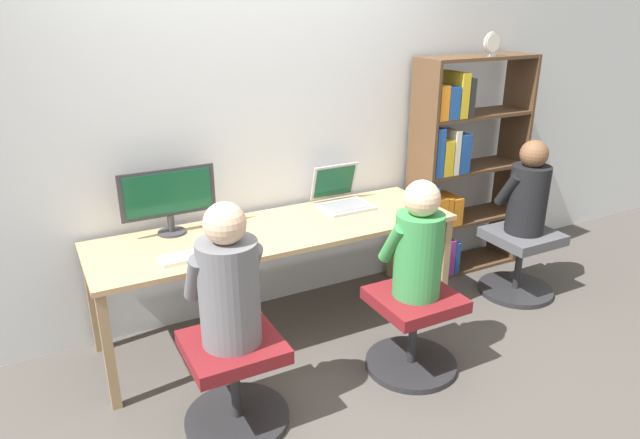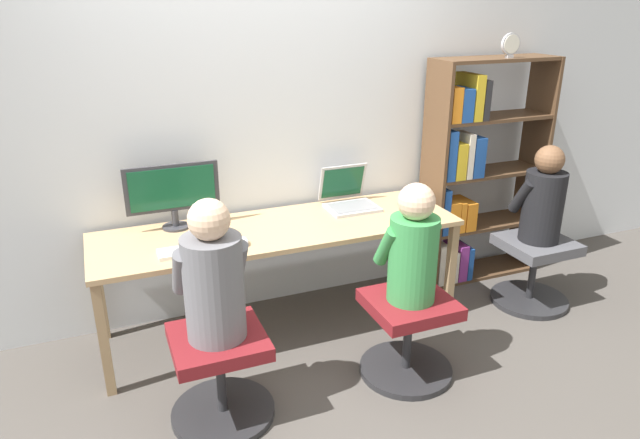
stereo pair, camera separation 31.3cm
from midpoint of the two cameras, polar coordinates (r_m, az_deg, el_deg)
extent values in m
plane|color=#4C4742|center=(3.52, 0.55, -13.37)|extent=(14.00, 14.00, 0.00)
cube|color=silver|center=(3.65, -3.87, 10.19)|extent=(10.00, 0.05, 2.60)
cube|color=tan|center=(3.46, -1.53, -1.01)|extent=(2.22, 0.67, 0.03)
cube|color=#9C7D56|center=(3.18, -18.18, -11.47)|extent=(0.05, 0.05, 0.67)
cube|color=#9C7D56|center=(3.86, 15.22, -5.09)|extent=(0.05, 0.05, 0.67)
cube|color=#9C7D56|center=(3.70, -18.97, -6.73)|extent=(0.05, 0.05, 0.67)
cube|color=#9C7D56|center=(4.29, 10.57, -1.91)|extent=(0.05, 0.05, 0.67)
cylinder|color=#333338|center=(3.51, -11.75, -0.74)|extent=(0.16, 0.16, 0.01)
cylinder|color=#333338|center=(3.49, -11.82, 0.11)|extent=(0.04, 0.04, 0.10)
cube|color=#333338|center=(3.43, -12.06, 3.08)|extent=(0.55, 0.02, 0.28)
cube|color=#144C2D|center=(3.42, -12.02, 3.02)|extent=(0.50, 0.01, 0.24)
cube|color=#B7B7BC|center=(3.76, 5.63, 1.13)|extent=(0.33, 0.25, 0.02)
cube|color=gray|center=(3.75, 5.64, 1.29)|extent=(0.29, 0.20, 0.00)
cube|color=#B7B7BC|center=(3.85, 4.60, 3.74)|extent=(0.33, 0.08, 0.25)
cube|color=#144C2D|center=(3.85, 4.64, 3.70)|extent=(0.29, 0.06, 0.21)
cube|color=silver|center=(3.16, -9.69, -3.06)|extent=(0.39, 0.13, 0.02)
cube|color=#BAB8AD|center=(3.16, -9.70, -2.85)|extent=(0.36, 0.11, 0.00)
ellipsoid|color=silver|center=(3.22, -4.97, -2.20)|extent=(0.06, 0.11, 0.04)
cylinder|color=#262628|center=(3.10, -6.65, -18.64)|extent=(0.53, 0.53, 0.04)
cylinder|color=#262628|center=(2.97, -6.82, -15.64)|extent=(0.05, 0.05, 0.37)
cube|color=maroon|center=(2.85, -7.01, -12.10)|extent=(0.45, 0.43, 0.07)
cylinder|color=#262628|center=(3.43, 11.24, -14.52)|extent=(0.53, 0.53, 0.04)
cylinder|color=#262628|center=(3.31, 11.49, -11.67)|extent=(0.05, 0.05, 0.37)
cube|color=maroon|center=(3.20, 11.78, -8.37)|extent=(0.45, 0.43, 0.07)
cylinder|color=slate|center=(2.70, -7.29, -6.91)|extent=(0.28, 0.28, 0.51)
sphere|color=beige|center=(2.55, -7.65, -0.08)|extent=(0.19, 0.19, 0.19)
cylinder|color=slate|center=(2.70, -10.54, -5.27)|extent=(0.08, 0.22, 0.28)
cylinder|color=slate|center=(2.76, -5.06, -4.40)|extent=(0.08, 0.22, 0.28)
cylinder|color=#388C47|center=(3.08, 12.15, -3.98)|extent=(0.26, 0.26, 0.47)
sphere|color=beige|center=(2.96, 12.63, 1.69)|extent=(0.19, 0.19, 0.19)
cylinder|color=#388C47|center=(3.04, 9.61, -2.71)|extent=(0.07, 0.20, 0.26)
cylinder|color=#388C47|center=(3.17, 13.44, -1.99)|extent=(0.07, 0.20, 0.26)
cube|color=#513823|center=(4.12, 13.35, 3.94)|extent=(0.02, 0.30, 1.62)
cube|color=#513823|center=(4.67, 22.35, 4.95)|extent=(0.02, 0.30, 1.62)
cube|color=#513823|center=(4.66, 17.01, -4.96)|extent=(0.86, 0.29, 0.02)
cube|color=#513823|center=(4.50, 17.55, -0.38)|extent=(0.86, 0.29, 0.02)
cube|color=#513823|center=(4.38, 18.13, 4.49)|extent=(0.86, 0.29, 0.02)
cube|color=#513823|center=(4.29, 18.74, 9.61)|extent=(0.86, 0.29, 0.02)
cube|color=#513823|center=(4.23, 19.40, 14.90)|extent=(0.86, 0.29, 0.02)
cube|color=silver|center=(4.33, 13.75, -4.21)|extent=(0.08, 0.18, 0.31)
cube|color=silver|center=(4.40, 14.63, -4.41)|extent=(0.08, 0.18, 0.24)
cube|color=#8C338C|center=(4.46, 15.33, -3.84)|extent=(0.07, 0.24, 0.28)
cube|color=#1E4C9E|center=(4.49, 16.02, -3.91)|extent=(0.04, 0.22, 0.25)
cube|color=#1E4C9E|center=(4.17, 14.01, 0.90)|extent=(0.05, 0.20, 0.33)
cube|color=orange|center=(4.25, 14.55, 0.50)|extent=(0.09, 0.25, 0.23)
cube|color=orange|center=(4.27, 15.51, 0.45)|extent=(0.04, 0.19, 0.22)
cube|color=orange|center=(4.33, 16.13, 0.59)|extent=(0.09, 0.23, 0.21)
cube|color=#1E4C9E|center=(4.08, 14.37, 6.40)|extent=(0.07, 0.25, 0.35)
cube|color=gold|center=(4.12, 15.41, 5.78)|extent=(0.08, 0.20, 0.25)
cube|color=silver|center=(4.14, 16.39, 6.20)|extent=(0.05, 0.17, 0.31)
cube|color=#1E4C9E|center=(4.20, 17.15, 6.07)|extent=(0.09, 0.18, 0.28)
cube|color=orange|center=(3.98, 15.21, 11.04)|extent=(0.07, 0.17, 0.23)
cube|color=#1E4C9E|center=(4.04, 16.07, 11.02)|extent=(0.09, 0.20, 0.22)
cube|color=gold|center=(4.11, 16.86, 11.69)|extent=(0.07, 0.26, 0.30)
cube|color=#262628|center=(4.14, 17.75, 11.39)|extent=(0.05, 0.21, 0.27)
cube|color=#B2B2B7|center=(4.18, 20.54, 15.00)|extent=(0.05, 0.03, 0.02)
cylinder|color=#B2B2B7|center=(4.17, 20.69, 16.10)|extent=(0.14, 0.02, 0.14)
cylinder|color=silver|center=(4.16, 20.80, 16.08)|extent=(0.12, 0.00, 0.12)
cylinder|color=#262628|center=(4.36, 22.12, -7.45)|extent=(0.53, 0.53, 0.04)
cylinder|color=#262628|center=(4.27, 22.49, -5.06)|extent=(0.05, 0.05, 0.37)
cube|color=#4C4C51|center=(4.19, 22.91, -2.36)|extent=(0.45, 0.43, 0.07)
cylinder|color=black|center=(4.09, 23.45, 1.14)|extent=(0.26, 0.26, 0.47)
sphere|color=brown|center=(4.00, 24.11, 5.46)|extent=(0.19, 0.19, 0.19)
cylinder|color=black|center=(4.03, 21.66, 2.16)|extent=(0.07, 0.20, 0.26)
cylinder|color=black|center=(4.20, 24.16, 2.53)|extent=(0.07, 0.20, 0.26)
camera|label=1|loc=(0.16, -87.32, 1.04)|focal=32.00mm
camera|label=2|loc=(0.16, 92.68, -1.04)|focal=32.00mm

